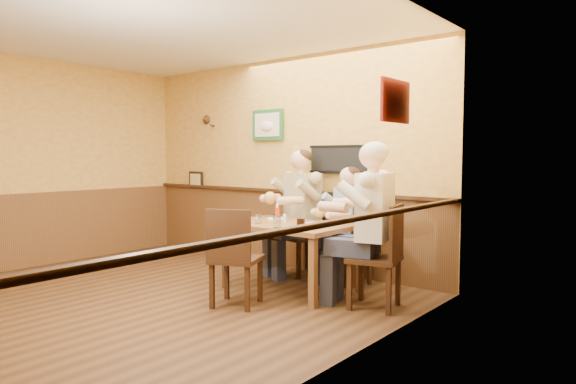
% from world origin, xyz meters
% --- Properties ---
extents(room, '(5.02, 5.03, 2.81)m').
position_xyz_m(room, '(0.14, 0.17, 1.69)').
color(room, '#34200F').
rests_on(room, ground).
extents(dining_table, '(1.40, 0.90, 0.75)m').
position_xyz_m(dining_table, '(0.93, 1.50, 0.66)').
color(dining_table, brown).
rests_on(dining_table, ground).
extents(chair_back_left, '(0.57, 0.57, 0.99)m').
position_xyz_m(chair_back_left, '(0.60, 2.21, 0.49)').
color(chair_back_left, '#3B2212').
rests_on(chair_back_left, ground).
extents(chair_back_right, '(0.53, 0.53, 0.86)m').
position_xyz_m(chair_back_right, '(1.32, 2.20, 0.43)').
color(chair_back_right, '#3B2212').
rests_on(chair_back_right, ground).
extents(chair_right_end, '(0.57, 0.57, 1.02)m').
position_xyz_m(chair_right_end, '(2.02, 1.51, 0.51)').
color(chair_right_end, '#3B2212').
rests_on(chair_right_end, ground).
extents(chair_near_side, '(0.60, 0.60, 0.98)m').
position_xyz_m(chair_near_side, '(0.91, 0.71, 0.49)').
color(chair_near_side, '#3B2212').
rests_on(chair_near_side, ground).
extents(diner_tan_shirt, '(0.82, 0.82, 1.41)m').
position_xyz_m(diner_tan_shirt, '(0.60, 2.21, 0.71)').
color(diner_tan_shirt, tan).
rests_on(diner_tan_shirt, ground).
extents(diner_blue_polo, '(0.75, 0.75, 1.23)m').
position_xyz_m(diner_blue_polo, '(1.32, 2.20, 0.61)').
color(diner_blue_polo, '#809DC0').
rests_on(diner_blue_polo, ground).
extents(diner_white_elder, '(0.82, 0.82, 1.46)m').
position_xyz_m(diner_white_elder, '(2.02, 1.51, 0.73)').
color(diner_white_elder, silver).
rests_on(diner_white_elder, ground).
extents(water_glass_left, '(0.08, 0.08, 0.11)m').
position_xyz_m(water_glass_left, '(0.69, 1.28, 0.80)').
color(water_glass_left, silver).
rests_on(water_glass_left, dining_table).
extents(water_glass_mid, '(0.10, 0.10, 0.13)m').
position_xyz_m(water_glass_mid, '(1.08, 1.14, 0.81)').
color(water_glass_mid, silver).
rests_on(water_glass_mid, dining_table).
extents(cola_tumbler, '(0.09, 0.09, 0.11)m').
position_xyz_m(cola_tumbler, '(1.33, 1.22, 0.81)').
color(cola_tumbler, black).
rests_on(cola_tumbler, dining_table).
extents(hot_sauce_bottle, '(0.05, 0.05, 0.20)m').
position_xyz_m(hot_sauce_bottle, '(0.85, 1.42, 0.85)').
color(hot_sauce_bottle, red).
rests_on(hot_sauce_bottle, dining_table).
extents(salt_shaker, '(0.05, 0.05, 0.10)m').
position_xyz_m(salt_shaker, '(0.89, 1.50, 0.80)').
color(salt_shaker, white).
rests_on(salt_shaker, dining_table).
extents(pepper_shaker, '(0.04, 0.04, 0.09)m').
position_xyz_m(pepper_shaker, '(0.73, 1.52, 0.79)').
color(pepper_shaker, black).
rests_on(pepper_shaker, dining_table).
extents(plate_far_left, '(0.29, 0.29, 0.01)m').
position_xyz_m(plate_far_left, '(0.62, 1.67, 0.76)').
color(plate_far_left, white).
rests_on(plate_far_left, dining_table).
extents(plate_far_right, '(0.28, 0.28, 0.02)m').
position_xyz_m(plate_far_right, '(1.26, 1.60, 0.76)').
color(plate_far_right, white).
rests_on(plate_far_right, dining_table).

